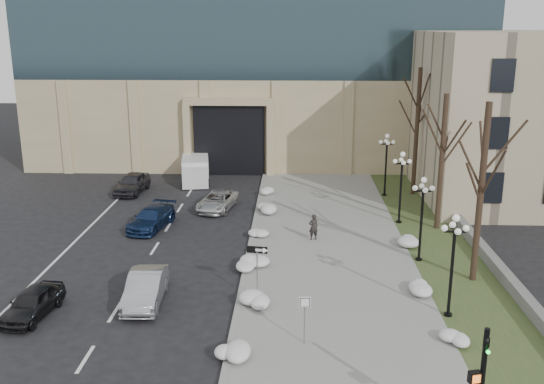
{
  "coord_description": "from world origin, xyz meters",
  "views": [
    {
      "loc": [
        1.43,
        -18.46,
        12.43
      ],
      "look_at": [
        0.28,
        13.81,
        3.5
      ],
      "focal_mm": 40.0,
      "sensor_mm": 36.0,
      "label": 1
    }
  ],
  "objects": [
    {
      "name": "tree_far",
      "position": [
        10.5,
        26.0,
        6.15
      ],
      "size": [
        3.2,
        3.2,
        9.5
      ],
      "color": "black",
      "rests_on": "ground"
    },
    {
      "name": "car_c",
      "position": [
        -7.48,
        17.6,
        0.65
      ],
      "size": [
        2.73,
        4.77,
        1.3
      ],
      "primitive_type": "imported",
      "rotation": [
        0.0,
        0.0,
        -0.21
      ],
      "color": "navy",
      "rests_on": "ground"
    },
    {
      "name": "snow_clump_c",
      "position": [
        -0.35,
        6.51,
        0.3
      ],
      "size": [
        1.1,
        1.6,
        0.36
      ],
      "primitive_type": "ellipsoid",
      "color": "white",
      "rests_on": "sidewalk"
    },
    {
      "name": "snow_clump_e",
      "position": [
        -0.43,
        16.17,
        0.3
      ],
      "size": [
        1.1,
        1.6,
        0.36
      ],
      "primitive_type": "ellipsoid",
      "color": "white",
      "rests_on": "sidewalk"
    },
    {
      "name": "snow_clump_f",
      "position": [
        -0.47,
        20.94,
        0.3
      ],
      "size": [
        1.1,
        1.6,
        0.36
      ],
      "primitive_type": "ellipsoid",
      "color": "white",
      "rests_on": "sidewalk"
    },
    {
      "name": "car_d",
      "position": [
        -3.8,
        21.77,
        0.62
      ],
      "size": [
        2.89,
        4.75,
        1.23
      ],
      "primitive_type": "imported",
      "rotation": [
        0.0,
        0.0,
        -0.2
      ],
      "color": "silver",
      "rests_on": "ground"
    },
    {
      "name": "pedestrian",
      "position": [
        2.67,
        15.51,
        0.9
      ],
      "size": [
        0.67,
        0.55,
        1.57
      ],
      "primitive_type": "imported",
      "rotation": [
        0.0,
        0.0,
        3.48
      ],
      "color": "black",
      "rests_on": "sidewalk"
    },
    {
      "name": "keep_sign",
      "position": [
        1.94,
        3.33,
        1.57
      ],
      "size": [
        0.46,
        0.08,
        2.14
      ],
      "rotation": [
        0.0,
        0.0,
        0.08
      ],
      "color": "slate",
      "rests_on": "ground"
    },
    {
      "name": "sidewalk",
      "position": [
        3.5,
        14.0,
        0.06
      ],
      "size": [
        9.0,
        40.0,
        0.12
      ],
      "primitive_type": "cube",
      "color": "gray",
      "rests_on": "ground"
    },
    {
      "name": "snow_clump_i",
      "position": [
        7.54,
        8.53,
        0.3
      ],
      "size": [
        1.1,
        1.6,
        0.36
      ],
      "primitive_type": "ellipsoid",
      "color": "white",
      "rests_on": "sidewalk"
    },
    {
      "name": "snow_clump_b",
      "position": [
        -0.79,
        2.52,
        0.3
      ],
      "size": [
        1.1,
        1.6,
        0.36
      ],
      "primitive_type": "ellipsoid",
      "color": "white",
      "rests_on": "sidewalk"
    },
    {
      "name": "lamppost_c",
      "position": [
        8.3,
        19.0,
        3.07
      ],
      "size": [
        1.18,
        1.18,
        4.76
      ],
      "color": "black",
      "rests_on": "ground"
    },
    {
      "name": "lamppost_b",
      "position": [
        8.3,
        12.5,
        3.07
      ],
      "size": [
        1.18,
        1.18,
        4.76
      ],
      "color": "black",
      "rests_on": "ground"
    },
    {
      "name": "tree_mid",
      "position": [
        10.5,
        18.0,
        5.5
      ],
      "size": [
        3.2,
        3.2,
        8.5
      ],
      "color": "black",
      "rests_on": "ground"
    },
    {
      "name": "car_b",
      "position": [
        -5.32,
        7.0,
        0.72
      ],
      "size": [
        1.76,
        4.46,
        1.44
      ],
      "primitive_type": "imported",
      "rotation": [
        0.0,
        0.0,
        0.05
      ],
      "color": "#9B9DA2",
      "rests_on": "ground"
    },
    {
      "name": "grass_strip",
      "position": [
        10.0,
        14.0,
        0.05
      ],
      "size": [
        4.0,
        40.0,
        0.1
      ],
      "primitive_type": "cube",
      "color": "#394A25",
      "rests_on": "ground"
    },
    {
      "name": "snow_clump_g",
      "position": [
        -0.38,
        25.36,
        0.3
      ],
      "size": [
        1.1,
        1.6,
        0.36
      ],
      "primitive_type": "ellipsoid",
      "color": "white",
      "rests_on": "sidewalk"
    },
    {
      "name": "curb",
      "position": [
        -1.0,
        14.0,
        0.07
      ],
      "size": [
        0.3,
        40.0,
        0.14
      ],
      "primitive_type": "cube",
      "color": "gray",
      "rests_on": "ground"
    },
    {
      "name": "snow_clump_h",
      "position": [
        7.76,
        3.48,
        0.3
      ],
      "size": [
        1.1,
        1.6,
        0.36
      ],
      "primitive_type": "ellipsoid",
      "color": "white",
      "rests_on": "sidewalk"
    },
    {
      "name": "lamppost_a",
      "position": [
        8.3,
        6.0,
        3.07
      ],
      "size": [
        1.18,
        1.18,
        4.76
      ],
      "color": "black",
      "rests_on": "ground"
    },
    {
      "name": "lamppost_d",
      "position": [
        8.3,
        25.5,
        3.07
      ],
      "size": [
        1.18,
        1.18,
        4.76
      ],
      "color": "black",
      "rests_on": "ground"
    },
    {
      "name": "car_e",
      "position": [
        -10.86,
        25.87,
        0.76
      ],
      "size": [
        2.18,
        4.62,
        1.53
      ],
      "primitive_type": "imported",
      "rotation": [
        0.0,
        0.0,
        -0.08
      ],
      "color": "#323237",
      "rests_on": "ground"
    },
    {
      "name": "snow_clump_d",
      "position": [
        -0.61,
        11.09,
        0.3
      ],
      "size": [
        1.1,
        1.6,
        0.36
      ],
      "primitive_type": "ellipsoid",
      "color": "white",
      "rests_on": "sidewalk"
    },
    {
      "name": "car_a",
      "position": [
        -9.98,
        5.47,
        0.64
      ],
      "size": [
        1.97,
        3.92,
        1.28
      ],
      "primitive_type": "imported",
      "rotation": [
        0.0,
        0.0,
        -0.12
      ],
      "color": "black",
      "rests_on": "ground"
    },
    {
      "name": "snow_clump_j",
      "position": [
        7.84,
        14.94,
        0.3
      ],
      "size": [
        1.1,
        1.6,
        0.36
      ],
      "primitive_type": "ellipsoid",
      "color": "white",
      "rests_on": "sidewalk"
    },
    {
      "name": "stone_wall",
      "position": [
        12.0,
        16.0,
        0.35
      ],
      "size": [
        0.5,
        30.0,
        0.7
      ],
      "primitive_type": "cube",
      "color": "slate",
      "rests_on": "ground"
    },
    {
      "name": "one_way_sign",
      "position": [
        -0.01,
        7.33,
        2.23
      ],
      "size": [
        1.01,
        0.33,
        2.7
      ],
      "rotation": [
        0.0,
        0.0,
        -0.15
      ],
      "color": "slate",
      "rests_on": "ground"
    },
    {
      "name": "box_truck",
      "position": [
        -6.6,
        29.74,
        0.93
      ],
      "size": [
        2.96,
        6.31,
        1.93
      ],
      "rotation": [
        0.0,
        0.0,
        0.15
      ],
      "color": "silver",
      "rests_on": "ground"
    },
    {
      "name": "tree_near",
      "position": [
        10.5,
        10.0,
        5.83
      ],
      "size": [
        3.2,
        3.2,
        9.0
      ],
      "color": "black",
      "rests_on": "ground"
    }
  ]
}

